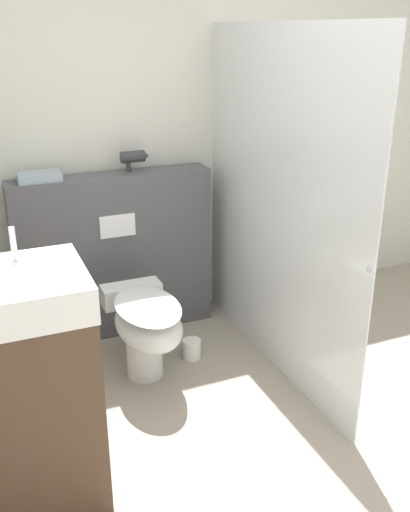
% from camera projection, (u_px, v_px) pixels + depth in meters
% --- Properties ---
extents(ground_plane, '(12.00, 12.00, 0.00)m').
position_uv_depth(ground_plane, '(303.00, 489.00, 2.51)').
color(ground_plane, '#9E9384').
extents(wall_back, '(8.00, 0.06, 2.50)m').
position_uv_depth(wall_back, '(157.00, 134.00, 3.67)').
color(wall_back, silver).
rests_on(wall_back, ground_plane).
extents(partition_panel, '(1.24, 0.22, 1.06)m').
position_uv_depth(partition_panel, '(115.00, 255.00, 3.65)').
color(partition_panel, '#4C4C51').
rests_on(partition_panel, ground_plane).
extents(shower_glass, '(0.04, 1.73, 1.92)m').
position_uv_depth(shower_glass, '(276.00, 208.00, 3.15)').
color(shower_glass, silver).
rests_on(shower_glass, ground_plane).
extents(toilet, '(0.35, 0.68, 0.51)m').
position_uv_depth(toilet, '(146.00, 326.00, 3.17)').
color(toilet, white).
rests_on(toilet, ground_plane).
extents(sink_vanity, '(0.48, 0.50, 1.17)m').
position_uv_depth(sink_vanity, '(35.00, 389.00, 2.31)').
color(sink_vanity, '#473323').
rests_on(sink_vanity, ground_plane).
extents(hair_drier, '(0.18, 0.07, 0.13)m').
position_uv_depth(hair_drier, '(134.00, 157.00, 3.50)').
color(hair_drier, '#2D2D33').
rests_on(hair_drier, partition_panel).
extents(folded_towel, '(0.25, 0.16, 0.05)m').
position_uv_depth(folded_towel, '(39.00, 177.00, 3.29)').
color(folded_towel, '#8C9EAD').
rests_on(folded_towel, partition_panel).
extents(spare_toilet_roll, '(0.11, 0.11, 0.12)m').
position_uv_depth(spare_toilet_roll, '(192.00, 349.00, 3.49)').
color(spare_toilet_roll, white).
rests_on(spare_toilet_roll, ground_plane).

